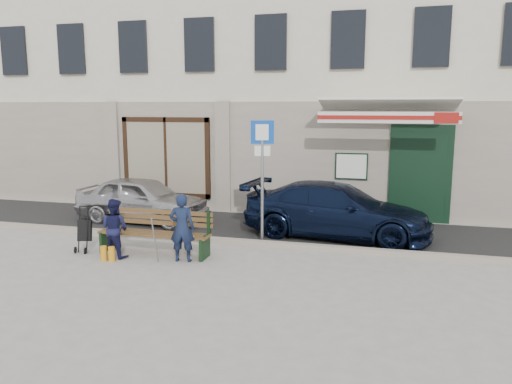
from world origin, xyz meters
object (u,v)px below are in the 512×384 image
(parking_sign, at_px, (262,161))
(man, at_px, (182,228))
(car_silver, at_px, (142,199))
(woman, at_px, (115,228))
(car_navy, at_px, (337,210))
(stroller, at_px, (84,232))
(bench, at_px, (152,233))

(parking_sign, distance_m, man, 2.42)
(car_silver, bearing_deg, man, -136.41)
(car_silver, height_order, woman, car_silver)
(car_navy, distance_m, stroller, 5.72)
(bench, bearing_deg, car_navy, 34.56)
(car_navy, height_order, stroller, car_navy)
(car_navy, xyz_separation_m, parking_sign, (-1.57, -1.00, 1.22))
(bench, xyz_separation_m, man, (0.80, -0.29, 0.23))
(parking_sign, xyz_separation_m, man, (-1.20, -1.75, -1.17))
(bench, bearing_deg, stroller, -173.28)
(bench, relative_size, stroller, 2.49)
(car_silver, height_order, car_navy, car_navy)
(woman, bearing_deg, car_navy, -135.14)
(parking_sign, distance_m, bench, 2.84)
(car_silver, distance_m, stroller, 2.86)
(car_navy, bearing_deg, parking_sign, 129.06)
(car_silver, distance_m, car_navy, 5.20)
(car_navy, distance_m, woman, 5.08)
(car_silver, xyz_separation_m, parking_sign, (3.63, -1.22, 1.25))
(bench, bearing_deg, woman, -150.03)
(man, bearing_deg, woman, -5.25)
(car_navy, bearing_deg, woman, 130.53)
(bench, height_order, man, man)
(stroller, bearing_deg, parking_sign, 5.93)
(car_silver, bearing_deg, stroller, -173.19)
(woman, bearing_deg, man, -165.44)
(stroller, bearing_deg, man, -21.87)
(car_silver, bearing_deg, parking_sign, -104.25)
(man, bearing_deg, stroller, -11.55)
(car_silver, relative_size, bench, 1.50)
(woman, bearing_deg, parking_sign, -134.28)
(car_silver, relative_size, woman, 2.94)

